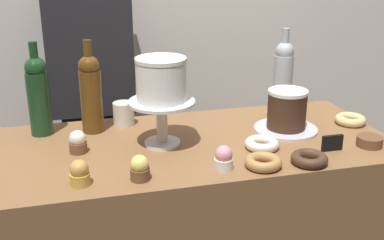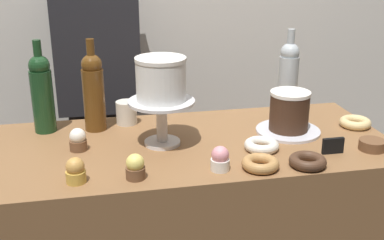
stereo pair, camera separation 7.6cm
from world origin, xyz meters
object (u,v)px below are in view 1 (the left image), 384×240
Objects in this scene: white_layer_cake at (161,79)px; barista_figure at (94,111)px; wine_bottle_green at (38,94)px; coffee_cup_ceramic at (124,114)px; cake_stand_pedestal at (162,115)px; cupcake_lemon at (140,168)px; donut_maple at (263,162)px; cookie_stack at (370,141)px; cupcake_vanilla at (78,142)px; chocolate_round_cake at (287,109)px; cupcake_strawberry at (224,158)px; donut_glazed at (350,120)px; price_sign_chalkboard at (332,143)px; donut_sugar at (262,144)px; donut_chocolate at (309,159)px; cupcake_caramel at (80,173)px; wine_bottle_amber at (91,92)px; wine_bottle_clear at (283,75)px.

white_layer_cake is 0.75m from barista_figure.
wine_bottle_green is 3.83× the size of coffee_cup_ceramic.
cake_stand_pedestal is 0.27m from cupcake_lemon.
donut_maple is at bearing -43.28° from white_layer_cake.
barista_figure is (-0.85, 0.84, -0.10)m from cookie_stack.
white_layer_cake is 0.33m from cupcake_vanilla.
cake_stand_pedestal is at bearing -177.61° from chocolate_round_cake.
donut_glazed is at bearing 23.49° from cupcake_strawberry.
coffee_cup_ceramic is at bearing 147.04° from price_sign_chalkboard.
white_layer_cake is at bearing -65.24° from coffee_cup_ceramic.
cake_stand_pedestal is at bearing 160.04° from donut_sugar.
cupcake_strawberry is 0.87× the size of coffee_cup_ceramic.
wine_bottle_green is 4.65× the size of price_sign_chalkboard.
donut_sugar and donut_chocolate have the same top height.
donut_chocolate is at bearing -32.35° from cake_stand_pedestal.
donut_maple is at bearing -2.09° from cupcake_caramel.
wine_bottle_green is (-0.17, 0.02, 0.00)m from wine_bottle_amber.
white_layer_cake is 0.44m from wine_bottle_green.
cupcake_vanilla is 1.06× the size of price_sign_chalkboard.
cookie_stack is at bearing 5.17° from cupcake_strawberry.
wine_bottle_clear reaches higher than cupcake_vanilla.
coffee_cup_ceramic is (-0.50, 0.47, 0.03)m from donut_chocolate.
wine_bottle_clear reaches higher than cupcake_caramel.
wine_bottle_amber is at bearing 153.49° from price_sign_chalkboard.
coffee_cup_ceramic is (-0.81, 0.20, 0.03)m from donut_glazed.
barista_figure is (-0.50, 0.77, -0.10)m from donut_sugar.
chocolate_round_cake is at bearing -13.85° from wine_bottle_amber.
price_sign_chalkboard reaches higher than donut_chocolate.
wine_bottle_amber is at bearing 137.95° from donut_maple.
chocolate_round_cake is 0.43× the size of wine_bottle_green.
donut_maple is (0.47, -0.42, -0.13)m from wine_bottle_amber.
wine_bottle_clear is at bearing 49.72° from cupcake_strawberry.
donut_glazed is 0.21m from cookie_stack.
wine_bottle_green is at bearing 150.06° from donut_chocolate.
barista_figure is at bearing 110.46° from cupcake_strawberry.
coffee_cup_ceramic is (-0.63, -0.01, -0.10)m from wine_bottle_clear.
wine_bottle_amber is 0.44m from cupcake_lemon.
cupcake_lemon reaches higher than cookie_stack.
wine_bottle_clear is 0.92m from wine_bottle_green.
barista_figure reaches higher than cupcake_vanilla.
cupcake_lemon and cupcake_strawberry have the same top height.
cookie_stack is at bearing -11.21° from cupcake_vanilla.
donut_sugar is at bearing -39.01° from coffee_cup_ceramic.
coffee_cup_ceramic is 0.47m from barista_figure.
donut_chocolate is 1.09m from barista_figure.
donut_sugar is (0.58, -0.12, -0.02)m from cupcake_vanilla.
chocolate_round_cake is 1.99× the size of price_sign_chalkboard.
wine_bottle_clear is 0.61m from cupcake_strawberry.
cupcake_caramel is at bearing -95.40° from barista_figure.
cupcake_caramel is 0.87× the size of coffee_cup_ceramic.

